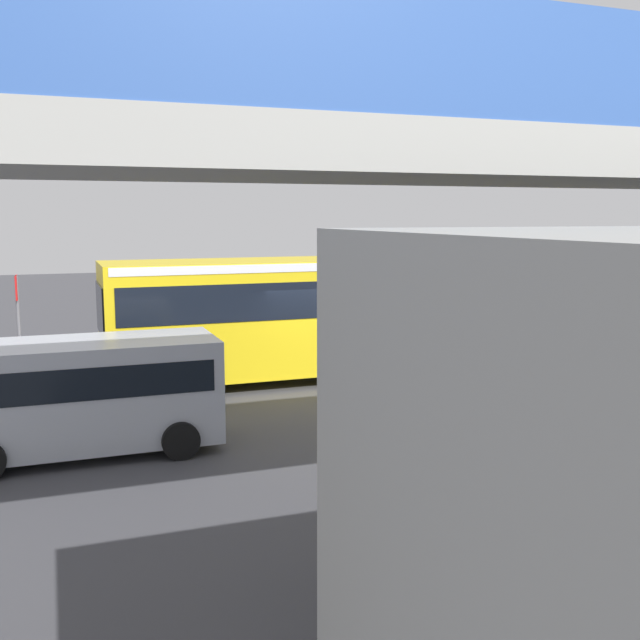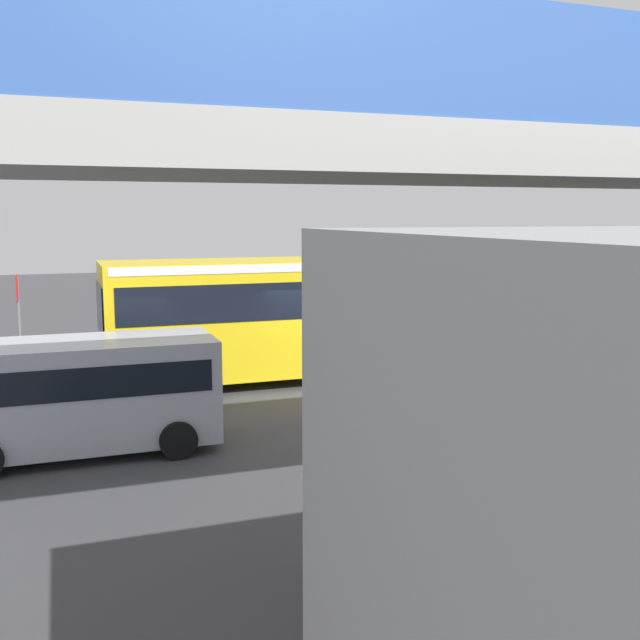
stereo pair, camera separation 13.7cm
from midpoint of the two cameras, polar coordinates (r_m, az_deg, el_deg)
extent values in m
plane|color=#424247|center=(18.51, -0.97, -5.18)|extent=(80.00, 80.00, 0.00)
cube|color=yellow|center=(19.34, 0.33, 0.58)|extent=(11.50, 2.55, 2.86)
cube|color=black|center=(19.28, 0.33, 2.10)|extent=(11.04, 2.59, 0.90)
cube|color=white|center=(19.21, 0.33, 4.46)|extent=(11.27, 2.58, 0.20)
cube|color=black|center=(18.11, -17.01, 0.79)|extent=(0.04, 2.24, 1.20)
cylinder|color=black|center=(17.36, -9.64, -4.44)|extent=(1.04, 0.30, 1.04)
cylinder|color=black|center=(19.82, -11.02, -2.90)|extent=(1.04, 0.30, 1.04)
cylinder|color=black|center=(20.02, 11.55, -2.80)|extent=(1.04, 0.30, 1.04)
cylinder|color=black|center=(22.19, 8.09, -1.65)|extent=(1.04, 0.30, 1.04)
cube|color=#B7BCC6|center=(13.89, -18.37, -5.40)|extent=(4.80, 1.95, 1.86)
cube|color=black|center=(13.81, -18.43, -3.95)|extent=(4.42, 1.98, 0.56)
cylinder|color=black|center=(13.29, -11.13, -9.22)|extent=(0.68, 0.22, 0.68)
cylinder|color=black|center=(15.15, -12.33, -7.08)|extent=(0.68, 0.22, 0.68)
cylinder|color=slate|center=(19.77, -22.63, -0.82)|extent=(0.08, 0.08, 2.80)
cube|color=red|center=(19.64, -22.81, 2.35)|extent=(0.04, 0.60, 0.60)
cube|color=silver|center=(24.28, 15.18, -2.24)|extent=(2.00, 0.20, 0.01)
cube|color=silver|center=(22.23, 6.73, -2.95)|extent=(2.00, 0.20, 0.01)
cube|color=silver|center=(20.75, -3.19, -3.71)|extent=(2.00, 0.20, 0.01)
cube|color=silver|center=(19.98, -14.25, -4.43)|extent=(2.00, 0.20, 0.01)
cube|color=#9E9E99|center=(9.39, 19.48, 11.55)|extent=(27.51, 2.60, 0.50)
cube|color=#3359A5|center=(10.46, 15.16, 15.75)|extent=(27.51, 0.08, 1.10)
camera|label=1|loc=(0.07, -90.21, -0.03)|focal=40.96mm
camera|label=2|loc=(0.07, 89.79, 0.03)|focal=40.96mm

